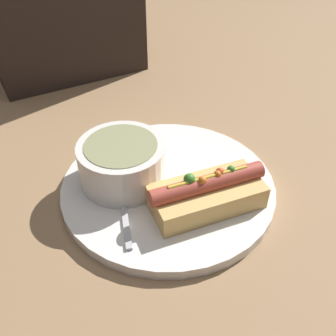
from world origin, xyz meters
TOP-DOWN VIEW (x-y plane):
  - ground_plane at (0.00, 0.00)m, footprint 4.00×4.00m
  - dinner_plate at (0.00, 0.00)m, footprint 0.30×0.30m
  - hot_dog at (0.02, -0.06)m, footprint 0.16×0.08m
  - soup_bowl at (-0.05, 0.04)m, footprint 0.12×0.12m
  - spoon at (-0.06, 0.02)m, footprint 0.06×0.15m

SIDE VIEW (x-z plane):
  - ground_plane at x=0.00m, z-range 0.00..0.00m
  - dinner_plate at x=0.00m, z-range 0.00..0.02m
  - spoon at x=-0.06m, z-range 0.01..0.02m
  - hot_dog at x=0.02m, z-range 0.01..0.07m
  - soup_bowl at x=-0.05m, z-range 0.02..0.08m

